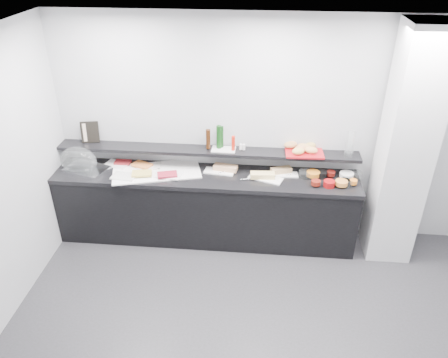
# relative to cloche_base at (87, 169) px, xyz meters

# --- Properties ---
(ground) EXTENTS (5.00, 5.00, 0.00)m
(ground) POSITION_rel_cloche_base_xyz_m (2.13, -1.66, -0.92)
(ground) COLOR #2D2D30
(ground) RESTS_ON ground
(back_wall) EXTENTS (5.00, 0.02, 2.70)m
(back_wall) POSITION_rel_cloche_base_xyz_m (2.13, 0.34, 0.43)
(back_wall) COLOR #ABAFB3
(back_wall) RESTS_ON ground
(ceiling) EXTENTS (5.00, 5.00, 0.00)m
(ceiling) POSITION_rel_cloche_base_xyz_m (2.13, -1.66, 1.78)
(ceiling) COLOR white
(ceiling) RESTS_ON back_wall
(column) EXTENTS (0.50, 0.50, 2.70)m
(column) POSITION_rel_cloche_base_xyz_m (3.63, -0.01, 0.43)
(column) COLOR silver
(column) RESTS_ON ground
(buffet_cabinet) EXTENTS (3.60, 0.60, 0.85)m
(buffet_cabinet) POSITION_rel_cloche_base_xyz_m (1.43, 0.04, -0.50)
(buffet_cabinet) COLOR black
(buffet_cabinet) RESTS_ON ground
(counter_top) EXTENTS (3.62, 0.62, 0.05)m
(counter_top) POSITION_rel_cloche_base_xyz_m (1.43, 0.04, -0.05)
(counter_top) COLOR black
(counter_top) RESTS_ON buffet_cabinet
(wall_shelf) EXTENTS (3.60, 0.25, 0.04)m
(wall_shelf) POSITION_rel_cloche_base_xyz_m (1.43, 0.21, 0.21)
(wall_shelf) COLOR black
(wall_shelf) RESTS_ON back_wall
(cloche_base) EXTENTS (0.57, 0.47, 0.04)m
(cloche_base) POSITION_rel_cloche_base_xyz_m (0.00, 0.00, 0.00)
(cloche_base) COLOR silver
(cloche_base) RESTS_ON counter_top
(cloche_dome) EXTENTS (0.48, 0.34, 0.34)m
(cloche_dome) POSITION_rel_cloche_base_xyz_m (-0.09, 0.02, 0.11)
(cloche_dome) COLOR white
(cloche_dome) RESTS_ON cloche_base
(linen_runner) EXTENTS (1.12, 0.75, 0.01)m
(linen_runner) POSITION_rel_cloche_base_xyz_m (0.84, 0.05, -0.01)
(linen_runner) COLOR white
(linen_runner) RESTS_ON counter_top
(platter_meat_a) EXTENTS (0.32, 0.25, 0.01)m
(platter_meat_a) POSITION_rel_cloche_base_xyz_m (0.32, 0.16, 0.00)
(platter_meat_a) COLOR white
(platter_meat_a) RESTS_ON linen_runner
(food_meat_a) EXTENTS (0.19, 0.12, 0.02)m
(food_meat_a) POSITION_rel_cloche_base_xyz_m (0.39, 0.18, 0.02)
(food_meat_a) COLOR maroon
(food_meat_a) RESTS_ON platter_meat_a
(platter_salmon) EXTENTS (0.29, 0.21, 0.01)m
(platter_salmon) POSITION_rel_cloche_base_xyz_m (0.73, 0.14, 0.00)
(platter_salmon) COLOR silver
(platter_salmon) RESTS_ON linen_runner
(food_salmon) EXTENTS (0.27, 0.23, 0.02)m
(food_salmon) POSITION_rel_cloche_base_xyz_m (0.64, 0.14, 0.02)
(food_salmon) COLOR orange
(food_salmon) RESTS_ON platter_salmon
(platter_cheese) EXTENTS (0.29, 0.21, 0.01)m
(platter_cheese) POSITION_rel_cloche_base_xyz_m (0.49, -0.12, 0.00)
(platter_cheese) COLOR silver
(platter_cheese) RESTS_ON linen_runner
(food_cheese) EXTENTS (0.25, 0.19, 0.02)m
(food_cheese) POSITION_rel_cloche_base_xyz_m (0.69, -0.07, 0.02)
(food_cheese) COLOR gold
(food_cheese) RESTS_ON platter_cheese
(platter_meat_b) EXTENTS (0.35, 0.25, 0.01)m
(platter_meat_b) POSITION_rel_cloche_base_xyz_m (1.00, -0.03, 0.00)
(platter_meat_b) COLOR white
(platter_meat_b) RESTS_ON linen_runner
(food_meat_b) EXTENTS (0.26, 0.20, 0.02)m
(food_meat_b) POSITION_rel_cloche_base_xyz_m (1.00, -0.07, 0.02)
(food_meat_b) COLOR maroon
(food_meat_b) RESTS_ON platter_meat_b
(sandwich_plate_left) EXTENTS (0.37, 0.20, 0.01)m
(sandwich_plate_left) POSITION_rel_cloche_base_xyz_m (1.59, 0.12, -0.01)
(sandwich_plate_left) COLOR white
(sandwich_plate_left) RESTS_ON counter_top
(sandwich_food_left) EXTENTS (0.30, 0.16, 0.06)m
(sandwich_food_left) POSITION_rel_cloche_base_xyz_m (1.66, 0.15, 0.02)
(sandwich_food_left) COLOR tan
(sandwich_food_left) RESTS_ON sandwich_plate_left
(tongs_left) EXTENTS (0.14, 0.09, 0.01)m
(tongs_left) POSITION_rel_cloche_base_xyz_m (1.65, 0.10, -0.00)
(tongs_left) COLOR #A8AAAF
(tongs_left) RESTS_ON sandwich_plate_left
(sandwich_plate_mid) EXTENTS (0.42, 0.29, 0.01)m
(sandwich_plate_mid) POSITION_rel_cloche_base_xyz_m (2.14, 0.01, -0.01)
(sandwich_plate_mid) COLOR white
(sandwich_plate_mid) RESTS_ON counter_top
(sandwich_food_mid) EXTENTS (0.29, 0.13, 0.06)m
(sandwich_food_mid) POSITION_rel_cloche_base_xyz_m (2.10, 0.01, 0.02)
(sandwich_food_mid) COLOR #DDBF73
(sandwich_food_mid) RESTS_ON sandwich_plate_mid
(tongs_mid) EXTENTS (0.16, 0.05, 0.01)m
(tongs_mid) POSITION_rel_cloche_base_xyz_m (1.93, -0.05, -0.00)
(tongs_mid) COLOR silver
(tongs_mid) RESTS_ON sandwich_plate_mid
(sandwich_plate_right) EXTENTS (0.32, 0.15, 0.01)m
(sandwich_plate_right) POSITION_rel_cloche_base_xyz_m (2.36, 0.12, -0.01)
(sandwich_plate_right) COLOR white
(sandwich_plate_right) RESTS_ON counter_top
(sandwich_food_right) EXTENTS (0.26, 0.17, 0.06)m
(sandwich_food_right) POSITION_rel_cloche_base_xyz_m (2.32, 0.16, 0.02)
(sandwich_food_right) COLOR tan
(sandwich_food_right) RESTS_ON sandwich_plate_right
(tongs_right) EXTENTS (0.16, 0.05, 0.01)m
(tongs_right) POSITION_rel_cloche_base_xyz_m (2.42, 0.10, -0.00)
(tongs_right) COLOR silver
(tongs_right) RESTS_ON sandwich_plate_right
(bowl_glass_fruit) EXTENTS (0.22, 0.22, 0.07)m
(bowl_glass_fruit) POSITION_rel_cloche_base_xyz_m (2.61, 0.11, 0.02)
(bowl_glass_fruit) COLOR white
(bowl_glass_fruit) RESTS_ON counter_top
(fill_glass_fruit) EXTENTS (0.17, 0.17, 0.05)m
(fill_glass_fruit) POSITION_rel_cloche_base_xyz_m (2.69, 0.10, 0.03)
(fill_glass_fruit) COLOR orange
(fill_glass_fruit) RESTS_ON bowl_glass_fruit
(bowl_black_jam) EXTENTS (0.17, 0.17, 0.07)m
(bowl_black_jam) POSITION_rel_cloche_base_xyz_m (2.79, 0.13, 0.02)
(bowl_black_jam) COLOR black
(bowl_black_jam) RESTS_ON counter_top
(fill_black_jam) EXTENTS (0.11, 0.11, 0.05)m
(fill_black_jam) POSITION_rel_cloche_base_xyz_m (2.90, 0.13, 0.03)
(fill_black_jam) COLOR #57100C
(fill_black_jam) RESTS_ON bowl_black_jam
(bowl_glass_cream) EXTENTS (0.17, 0.17, 0.07)m
(bowl_glass_cream) POSITION_rel_cloche_base_xyz_m (3.18, 0.15, 0.02)
(bowl_glass_cream) COLOR white
(bowl_glass_cream) RESTS_ON counter_top
(fill_glass_cream) EXTENTS (0.18, 0.18, 0.05)m
(fill_glass_cream) POSITION_rel_cloche_base_xyz_m (3.08, 0.11, 0.03)
(fill_glass_cream) COLOR white
(fill_glass_cream) RESTS_ON bowl_glass_cream
(bowl_red_jam) EXTENTS (0.16, 0.16, 0.07)m
(bowl_red_jam) POSITION_rel_cloche_base_xyz_m (2.85, -0.09, 0.02)
(bowl_red_jam) COLOR maroon
(bowl_red_jam) RESTS_ON counter_top
(fill_red_jam) EXTENTS (0.13, 0.13, 0.05)m
(fill_red_jam) POSITION_rel_cloche_base_xyz_m (2.71, -0.10, 0.03)
(fill_red_jam) COLOR #60170D
(fill_red_jam) RESTS_ON bowl_red_jam
(bowl_glass_salmon) EXTENTS (0.19, 0.19, 0.07)m
(bowl_glass_salmon) POSITION_rel_cloche_base_xyz_m (3.06, -0.03, 0.02)
(bowl_glass_salmon) COLOR white
(bowl_glass_salmon) RESTS_ON counter_top
(fill_glass_salmon) EXTENTS (0.18, 0.18, 0.05)m
(fill_glass_salmon) POSITION_rel_cloche_base_xyz_m (2.99, -0.08, 0.03)
(fill_glass_salmon) COLOR orange
(fill_glass_salmon) RESTS_ON bowl_glass_salmon
(bowl_black_fruit) EXTENTS (0.14, 0.14, 0.07)m
(bowl_black_fruit) POSITION_rel_cloche_base_xyz_m (3.04, -0.05, 0.02)
(bowl_black_fruit) COLOR black
(bowl_black_fruit) RESTS_ON counter_top
(fill_black_fruit) EXTENTS (0.09, 0.09, 0.05)m
(fill_black_fruit) POSITION_rel_cloche_base_xyz_m (3.13, -0.04, 0.03)
(fill_black_fruit) COLOR orange
(fill_black_fruit) RESTS_ON bowl_black_fruit
(framed_print) EXTENTS (0.22, 0.11, 0.26)m
(framed_print) POSITION_rel_cloche_base_xyz_m (-0.01, 0.29, 0.36)
(framed_print) COLOR black
(framed_print) RESTS_ON wall_shelf
(print_art) EXTENTS (0.17, 0.09, 0.22)m
(print_art) POSITION_rel_cloche_base_xyz_m (-0.01, 0.28, 0.36)
(print_art) COLOR #CBA893
(print_art) RESTS_ON framed_print
(condiment_tray) EXTENTS (0.28, 0.18, 0.01)m
(condiment_tray) POSITION_rel_cloche_base_xyz_m (1.63, 0.22, 0.24)
(condiment_tray) COLOR white
(condiment_tray) RESTS_ON wall_shelf
(bottle_green_a) EXTENTS (0.07, 0.07, 0.26)m
(bottle_green_a) POSITION_rel_cloche_base_xyz_m (1.60, 0.27, 0.37)
(bottle_green_a) COLOR #0E330F
(bottle_green_a) RESTS_ON condiment_tray
(bottle_brown) EXTENTS (0.06, 0.06, 0.24)m
(bottle_brown) POSITION_rel_cloche_base_xyz_m (1.45, 0.22, 0.36)
(bottle_brown) COLOR #311809
(bottle_brown) RESTS_ON condiment_tray
(bottle_green_b) EXTENTS (0.07, 0.07, 0.28)m
(bottle_green_b) POSITION_rel_cloche_base_xyz_m (1.57, 0.24, 0.38)
(bottle_green_b) COLOR #0F3810
(bottle_green_b) RESTS_ON condiment_tray
(bottle_hot) EXTENTS (0.04, 0.04, 0.18)m
(bottle_hot) POSITION_rel_cloche_base_xyz_m (1.75, 0.20, 0.33)
(bottle_hot) COLOR red
(bottle_hot) RESTS_ON condiment_tray
(shaker_salt) EXTENTS (0.04, 0.04, 0.07)m
(shaker_salt) POSITION_rel_cloche_base_xyz_m (1.83, 0.22, 0.28)
(shaker_salt) COLOR white
(shaker_salt) RESTS_ON condiment_tray
(shaker_pepper) EXTENTS (0.04, 0.04, 0.07)m
(shaker_pepper) POSITION_rel_cloche_base_xyz_m (1.87, 0.22, 0.28)
(shaker_pepper) COLOR silver
(shaker_pepper) RESTS_ON condiment_tray
(bread_tray) EXTENTS (0.45, 0.32, 0.02)m
(bread_tray) POSITION_rel_cloche_base_xyz_m (2.58, 0.22, 0.24)
(bread_tray) COLOR #AC121A
(bread_tray) RESTS_ON wall_shelf
(bread_roll_nw) EXTENTS (0.17, 0.13, 0.08)m
(bread_roll_nw) POSITION_rel_cloche_base_xyz_m (2.41, 0.30, 0.29)
(bread_roll_nw) COLOR #AC7641
(bread_roll_nw) RESTS_ON bread_tray
(bread_roll_n) EXTENTS (0.13, 0.10, 0.08)m
(bread_roll_n) POSITION_rel_cloche_base_xyz_m (2.44, 0.31, 0.29)
(bread_roll_n) COLOR #C07649
(bread_roll_n) RESTS_ON bread_tray
(bread_roll_ne) EXTENTS (0.15, 0.12, 0.08)m
(bread_roll_ne) POSITION_rel_cloche_base_xyz_m (2.65, 0.30, 0.29)
(bread_roll_ne) COLOR #BA9747
(bread_roll_ne) RESTS_ON bread_tray
(bread_roll_s) EXTENTS (0.16, 0.11, 0.08)m
(bread_roll_s) POSITION_rel_cloche_base_xyz_m (2.50, 0.14, 0.29)
(bread_roll_s) COLOR tan
(bread_roll_s) RESTS_ON bread_tray
(bread_roll_se) EXTENTS (0.17, 0.12, 0.08)m
(bread_roll_se) POSITION_rel_cloche_base_xyz_m (2.65, 0.18, 0.29)
(bread_roll_se) COLOR tan
(bread_roll_se) RESTS_ON bread_tray
(bread_roll_midw) EXTENTS (0.15, 0.11, 0.08)m
(bread_roll_midw) POSITION_rel_cloche_base_xyz_m (2.53, 0.21, 0.29)
(bread_roll_midw) COLOR #C67F4B
(bread_roll_midw) RESTS_ON bread_tray
(bread_roll_mide) EXTENTS (0.18, 0.15, 0.08)m
(bread_roll_mide) POSITION_rel_cloche_base_xyz_m (2.57, 0.26, 0.29)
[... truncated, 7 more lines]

